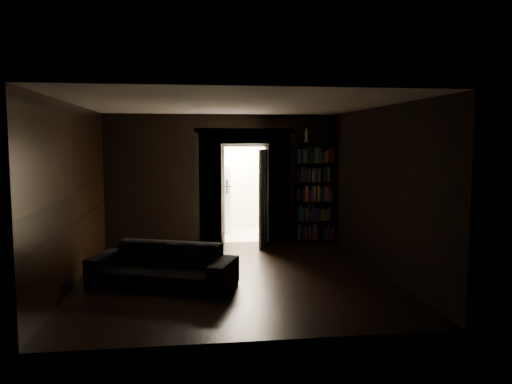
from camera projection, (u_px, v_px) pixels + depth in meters
ground at (234, 276)px, 8.26m from camera, size 5.50×5.50×0.00m
room_walls at (227, 171)px, 9.15m from camera, size 5.02×5.61×2.84m
kitchen_alcove at (240, 183)px, 12.02m from camera, size 2.20×1.80×2.60m
sofa at (162, 259)px, 7.63m from camera, size 2.40×1.69×0.85m
bookshelf at (314, 193)px, 10.93m from camera, size 0.93×0.42×2.20m
refrigerator at (215, 198)px, 12.22m from camera, size 0.76×0.70×1.65m
door at (263, 198)px, 10.56m from camera, size 0.31×0.82×2.05m
figurine at (306, 135)px, 10.71m from camera, size 0.12×0.12×0.30m
bottles at (212, 159)px, 12.13m from camera, size 0.71×0.12×0.29m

